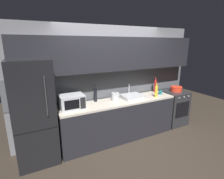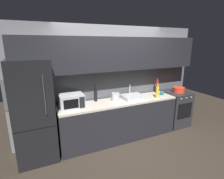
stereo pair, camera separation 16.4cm
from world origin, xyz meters
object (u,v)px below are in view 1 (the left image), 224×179
(kettle, at_px, (115,97))
(wine_bottle_dark, at_px, (95,95))
(oven_range, at_px, (173,107))
(wine_bottle_yellow, at_px, (156,91))
(refrigerator, at_px, (34,113))
(mug_teal, at_px, (160,92))
(wine_bottle_red, at_px, (155,86))
(microwave, at_px, (72,102))
(cooking_pot, at_px, (176,89))

(kettle, xyz_separation_m, wine_bottle_dark, (-0.40, 0.15, 0.06))
(oven_range, relative_size, wine_bottle_yellow, 2.70)
(refrigerator, distance_m, mug_teal, 2.86)
(refrigerator, relative_size, wine_bottle_dark, 5.19)
(wine_bottle_yellow, distance_m, wine_bottle_red, 0.43)
(microwave, relative_size, cooking_pot, 1.55)
(wine_bottle_yellow, bearing_deg, oven_range, 11.50)
(kettle, distance_m, wine_bottle_red, 1.25)
(wine_bottle_red, relative_size, cooking_pot, 1.30)
(wine_bottle_dark, bearing_deg, cooking_pot, -5.16)
(kettle, height_order, cooking_pot, kettle)
(kettle, bearing_deg, refrigerator, -178.27)
(refrigerator, distance_m, wine_bottle_yellow, 2.62)
(wine_bottle_yellow, xyz_separation_m, wine_bottle_red, (0.26, 0.34, 0.03))
(oven_range, relative_size, microwave, 1.96)
(wine_bottle_red, distance_m, mug_teal, 0.25)
(wine_bottle_dark, bearing_deg, wine_bottle_yellow, -14.56)
(microwave, distance_m, mug_teal, 2.18)
(wine_bottle_dark, bearing_deg, refrigerator, -170.90)
(refrigerator, bearing_deg, wine_bottle_dark, 9.10)
(kettle, bearing_deg, wine_bottle_dark, 159.75)
(cooking_pot, bearing_deg, wine_bottle_yellow, -169.02)
(microwave, xyz_separation_m, cooking_pot, (2.76, -0.02, -0.07))
(refrigerator, xyz_separation_m, kettle, (1.64, 0.05, 0.05))
(oven_range, xyz_separation_m, microwave, (-2.71, 0.02, 0.58))
(wine_bottle_yellow, height_order, mug_teal, wine_bottle_yellow)
(kettle, distance_m, mug_teal, 1.22)
(microwave, xyz_separation_m, wine_bottle_dark, (0.56, 0.18, 0.02))
(wine_bottle_dark, xyz_separation_m, wine_bottle_yellow, (1.38, -0.36, -0.01))
(microwave, xyz_separation_m, wine_bottle_red, (2.20, 0.17, 0.03))
(refrigerator, bearing_deg, wine_bottle_red, 3.65)
(kettle, height_order, wine_bottle_yellow, wine_bottle_yellow)
(oven_range, relative_size, wine_bottle_dark, 2.50)
(mug_teal, bearing_deg, kettle, 176.07)
(wine_bottle_dark, height_order, wine_bottle_yellow, wine_bottle_dark)
(wine_bottle_red, height_order, mug_teal, wine_bottle_red)
(wine_bottle_yellow, height_order, wine_bottle_red, wine_bottle_red)
(refrigerator, height_order, mug_teal, refrigerator)
(oven_range, xyz_separation_m, mug_teal, (-0.53, -0.03, 0.50))
(refrigerator, xyz_separation_m, wine_bottle_yellow, (2.62, -0.16, 0.10))
(kettle, bearing_deg, wine_bottle_red, 6.19)
(microwave, bearing_deg, mug_teal, -1.38)
(refrigerator, distance_m, oven_range, 3.43)
(refrigerator, height_order, cooking_pot, refrigerator)
(refrigerator, bearing_deg, microwave, 1.55)
(mug_teal, bearing_deg, cooking_pot, 3.42)
(oven_range, distance_m, mug_teal, 0.73)
(oven_range, xyz_separation_m, cooking_pot, (0.04, 0.00, 0.51))
(kettle, relative_size, wine_bottle_yellow, 0.61)
(refrigerator, relative_size, wine_bottle_red, 4.84)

